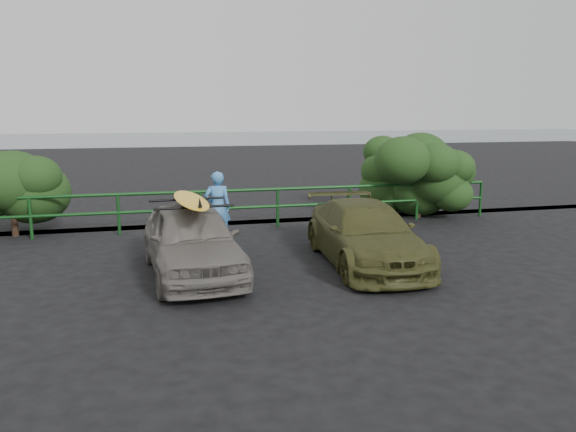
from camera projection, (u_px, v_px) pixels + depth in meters
name	position (u px, v px, depth m)	size (l,w,h in m)	color
ground	(287.00, 286.00, 9.77)	(80.00, 80.00, 0.00)	black
ocean	(165.00, 137.00, 66.95)	(200.00, 200.00, 0.00)	slate
guardrail	(240.00, 209.00, 14.44)	(14.00, 0.08, 1.04)	#124116
shrub_left	(40.00, 186.00, 13.54)	(3.20, 2.40, 2.44)	#214117
shrub_right	(410.00, 180.00, 16.02)	(3.20, 2.40, 2.13)	#214117
sedan	(192.00, 240.00, 10.31)	(1.57, 3.90, 1.33)	#68635D
olive_vehicle	(365.00, 234.00, 11.09)	(1.70, 4.17, 1.21)	#42431E
man	(218.00, 207.00, 12.89)	(0.60, 0.40, 1.65)	#4487CD
roof_rack	(191.00, 203.00, 10.18)	(1.41, 0.98, 0.05)	black
surfboard	(191.00, 200.00, 10.17)	(0.52, 2.50, 0.07)	yellow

